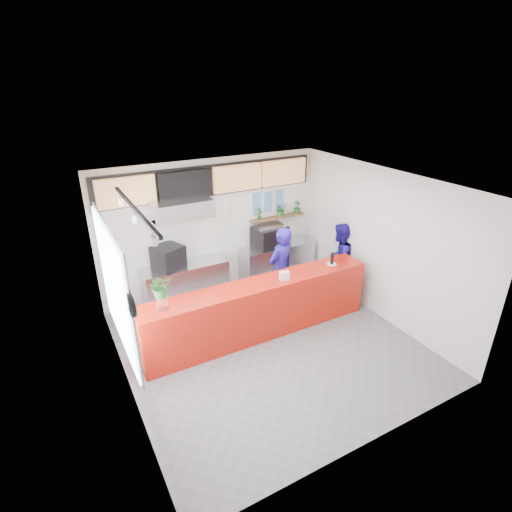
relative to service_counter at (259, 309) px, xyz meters
name	(u,v)px	position (x,y,z in m)	size (l,w,h in m)	color
floor	(269,345)	(0.00, -0.40, -0.55)	(5.00, 5.00, 0.00)	slate
ceiling	(272,185)	(0.00, -0.40, 2.45)	(5.00, 5.00, 0.00)	silver
wall_back	(213,227)	(0.00, 2.10, 0.95)	(5.00, 5.00, 0.00)	white
wall_left	(119,310)	(-2.50, -0.40, 0.95)	(5.00, 5.00, 0.00)	white
wall_right	(380,245)	(2.50, -0.40, 0.95)	(5.00, 5.00, 0.00)	white
service_counter	(259,309)	(0.00, 0.00, 0.00)	(4.50, 0.60, 1.10)	#B21A0C
cream_band	(210,178)	(0.00, 2.09, 2.05)	(5.00, 0.02, 0.80)	beige
prep_bench	(186,283)	(-0.80, 1.80, -0.10)	(1.80, 0.60, 0.90)	#B2B5BA
panini_oven	(168,257)	(-1.13, 1.80, 0.59)	(0.54, 0.54, 0.48)	black
extraction_hood	(181,208)	(-0.80, 1.75, 1.60)	(1.20, 0.70, 0.35)	#B2B5BA
hood_lip	(181,218)	(-0.80, 1.75, 1.40)	(1.20, 0.70, 0.08)	#B2B5BA
right_bench	(277,262)	(1.50, 1.80, -0.10)	(1.80, 0.60, 0.90)	#B2B5BA
espresso_machine	(270,237)	(1.28, 1.80, 0.59)	(0.75, 0.53, 0.48)	black
espresso_tray	(270,227)	(1.28, 1.80, 0.83)	(0.67, 0.46, 0.06)	#A9AAB1
herb_shelf	(277,217)	(1.60, 2.00, 0.95)	(1.40, 0.18, 0.04)	brown
menu_board_far_left	(126,192)	(-1.75, 1.98, 2.00)	(1.10, 0.10, 0.55)	tan
menu_board_mid_left	(185,184)	(-0.59, 1.98, 2.00)	(1.10, 0.10, 0.55)	black
menu_board_mid_right	(237,178)	(0.57, 1.98, 2.00)	(1.10, 0.10, 0.55)	tan
menu_board_far_right	(284,172)	(1.73, 1.98, 2.00)	(1.10, 0.10, 0.55)	tan
soffit	(211,180)	(0.00, 2.06, 2.00)	(4.80, 0.04, 0.65)	black
window_pane	(115,288)	(-2.47, -0.10, 1.15)	(0.04, 2.20, 1.90)	silver
window_frame	(116,288)	(-2.45, -0.10, 1.15)	(0.03, 2.30, 2.00)	#B2B5BA
wall_clock_rim	(131,305)	(-2.46, -1.30, 1.50)	(0.30, 0.30, 0.05)	black
wall_clock_face	(134,305)	(-2.43, -1.30, 1.50)	(0.26, 0.26, 0.02)	white
track_rail	(135,209)	(-2.10, -0.40, 2.39)	(0.05, 2.40, 0.04)	black
dec_plate_a	(219,216)	(0.15, 2.07, 1.20)	(0.24, 0.24, 0.03)	silver
dec_plate_b	(232,218)	(0.45, 2.07, 1.10)	(0.24, 0.24, 0.03)	silver
dec_plate_c	(220,229)	(0.15, 2.07, 0.90)	(0.24, 0.24, 0.03)	silver
dec_plate_d	(233,207)	(0.50, 2.07, 1.35)	(0.24, 0.24, 0.03)	silver
photo_frame_a	(257,199)	(1.10, 2.08, 1.45)	(0.20, 0.02, 0.25)	#598CBF
photo_frame_b	(268,197)	(1.40, 2.08, 1.45)	(0.20, 0.02, 0.25)	#598CBF
photo_frame_c	(280,195)	(1.70, 2.08, 1.45)	(0.20, 0.02, 0.25)	#598CBF
photo_frame_d	(257,209)	(1.10, 2.08, 1.20)	(0.20, 0.02, 0.25)	#598CBF
photo_frame_e	(268,207)	(1.40, 2.08, 1.20)	(0.20, 0.02, 0.25)	#598CBF
photo_frame_f	(279,205)	(1.70, 2.08, 1.20)	(0.20, 0.02, 0.25)	#598CBF
staff_center	(281,269)	(0.86, 0.62, 0.36)	(0.66, 0.44, 1.82)	navy
staff_right	(339,258)	(2.38, 0.63, 0.27)	(0.79, 0.62, 1.63)	navy
herb_a	(259,213)	(1.12, 2.00, 1.12)	(0.16, 0.11, 0.30)	#216123
herb_c	(281,209)	(1.69, 2.00, 1.13)	(0.29, 0.25, 0.32)	#216123
herb_d	(297,207)	(2.15, 2.00, 1.11)	(0.16, 0.14, 0.29)	#216123
glass_vase	(162,303)	(-1.79, -0.03, 0.67)	(0.20, 0.20, 0.24)	silver
basil_vase	(160,286)	(-1.79, -0.03, 0.97)	(0.35, 0.31, 0.39)	#216123
napkin_holder	(284,276)	(0.48, -0.10, 0.63)	(0.18, 0.11, 0.16)	silver
white_plate	(332,264)	(1.65, -0.01, 0.56)	(0.19, 0.19, 0.01)	silver
pepper_mill	(332,258)	(1.65, -0.01, 0.69)	(0.06, 0.06, 0.24)	black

